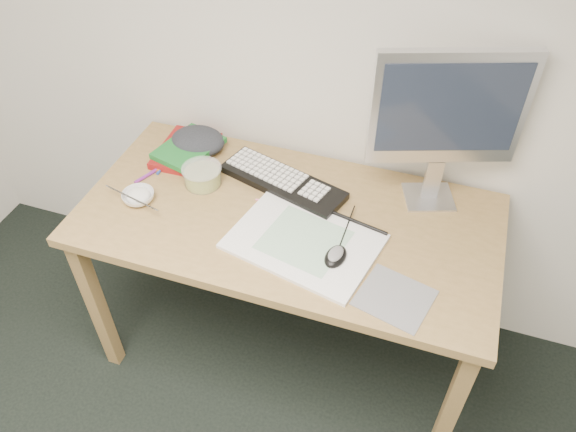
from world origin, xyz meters
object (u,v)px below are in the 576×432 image
at_px(desk, 288,233).
at_px(keyboard, 283,182).
at_px(monitor, 448,113).
at_px(rice_bowl, 138,197).
at_px(sketchpad, 304,241).

height_order(desk, keyboard, keyboard).
height_order(monitor, rice_bowl, monitor).
xyz_separation_m(keyboard, monitor, (0.50, 0.10, 0.33)).
bearing_deg(sketchpad, keyboard, 134.75).
xyz_separation_m(sketchpad, rice_bowl, (-0.60, 0.01, 0.01)).
bearing_deg(sketchpad, desk, 144.09).
bearing_deg(keyboard, sketchpad, -40.82).
bearing_deg(keyboard, monitor, 27.68).
xyz_separation_m(desk, monitor, (0.43, 0.24, 0.43)).
bearing_deg(desk, rice_bowl, -169.83).
distance_m(keyboard, rice_bowl, 0.50).
relative_size(desk, monitor, 2.53).
distance_m(keyboard, monitor, 0.61).
height_order(desk, monitor, monitor).
bearing_deg(desk, sketchpad, -48.16).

